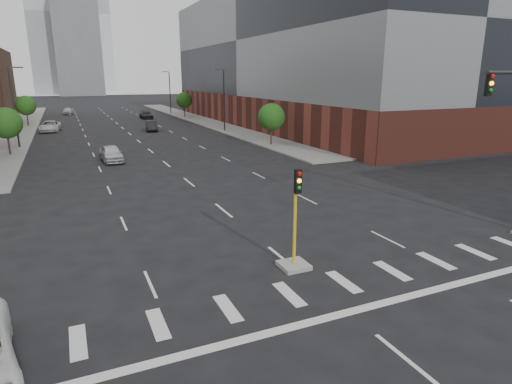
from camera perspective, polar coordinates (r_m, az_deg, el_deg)
sidewalk_left_far at (r=80.61m, az=-28.81°, el=7.65°), size 5.00×92.00×0.15m
sidewalk_right_far at (r=83.69m, az=-7.73°, el=9.58°), size 5.00×92.00×0.15m
building_right_main at (r=76.14m, az=6.19°, el=17.32°), size 24.00×70.00×22.00m
tower_left at (r=227.55m, az=-25.44°, el=20.61°), size 22.00×22.00×70.00m
tower_right at (r=268.49m, az=-21.37°, el=21.04°), size 20.00×20.00×80.00m
tower_mid at (r=206.59m, az=-22.77°, el=17.93°), size 18.00×18.00×44.00m
median_traffic_signal at (r=18.54m, az=5.16°, el=-7.31°), size 1.20×1.20×4.40m
streetlight_right_a at (r=64.82m, az=-4.37°, el=12.45°), size 1.60×0.22×9.07m
streetlight_right_b at (r=98.45m, az=-11.47°, el=13.12°), size 1.60×0.22×9.07m
streetlight_left at (r=56.24m, az=-29.53°, el=10.16°), size 1.60×0.22×9.07m
tree_left_near at (r=51.45m, az=-30.41°, el=7.94°), size 3.20×3.20×4.85m
tree_left_far at (r=81.27m, az=-28.36°, el=10.12°), size 3.20×3.20×4.85m
tree_right_near at (r=51.35m, az=2.06°, el=9.97°), size 3.20×3.20×4.85m
tree_right_far at (r=88.95m, az=-9.56°, el=11.97°), size 3.20×3.20×4.85m
car_near_left at (r=43.99m, az=-18.73°, el=4.89°), size 2.16×4.78×1.59m
car_mid_right at (r=67.59m, az=-13.77°, el=8.56°), size 2.22×4.82×1.53m
car_far_left at (r=71.88m, az=-25.77°, el=7.90°), size 3.33×6.00×1.59m
car_deep_right at (r=87.75m, az=-14.43°, el=9.93°), size 2.06×5.07×1.47m
car_distant at (r=103.01m, az=-23.78°, el=9.87°), size 2.37×4.70×1.54m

